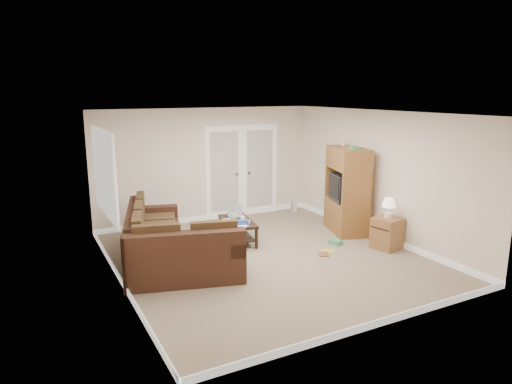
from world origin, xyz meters
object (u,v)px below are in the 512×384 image
sectional_sofa (166,246)px  tv_armoire (347,190)px  coffee_table (237,230)px  side_cabinet (387,230)px

sectional_sofa → tv_armoire: 3.88m
sectional_sofa → coffee_table: 1.66m
side_cabinet → tv_armoire: bearing=78.9°
tv_armoire → side_cabinet: 1.31m
sectional_sofa → side_cabinet: side_cabinet is taller
coffee_table → side_cabinet: side_cabinet is taller
sectional_sofa → tv_armoire: size_ratio=1.66×
sectional_sofa → side_cabinet: size_ratio=3.26×
sectional_sofa → side_cabinet: (3.84, -1.09, 0.01)m
sectional_sofa → tv_armoire: (3.84, 0.10, 0.55)m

